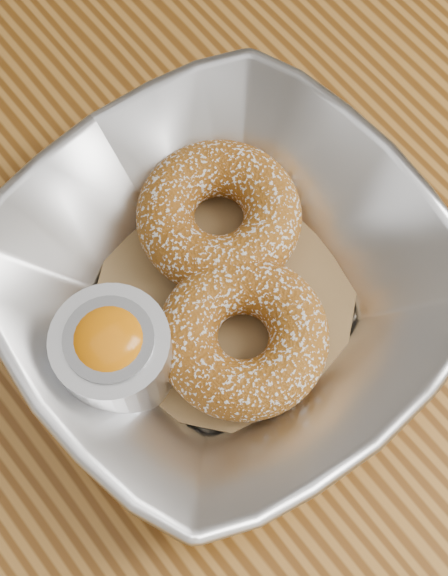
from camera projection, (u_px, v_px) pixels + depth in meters
ground_plane at (191, 529)px, 1.19m from camera, size 4.00×4.00×0.00m
table at (156, 417)px, 0.58m from camera, size 1.20×0.80×0.75m
serving_bowl at (224, 289)px, 0.48m from camera, size 0.24×0.24×0.06m
parchment at (224, 302)px, 0.50m from camera, size 0.20×0.20×0.00m
donut_back at (219, 216)px, 0.50m from camera, size 0.11×0.11×0.03m
donut_front at (243, 337)px, 0.47m from camera, size 0.10×0.10×0.03m
ramekin at (114, 353)px, 0.46m from camera, size 0.06×0.06×0.06m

